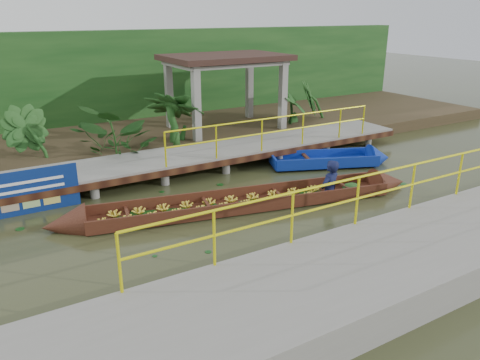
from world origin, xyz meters
TOP-DOWN VIEW (x-y plane):
  - ground at (0.00, 0.00)m, footprint 80.00×80.00m
  - land_strip at (0.00, 7.50)m, footprint 30.00×8.00m
  - far_dock at (0.02, 3.43)m, footprint 16.00×2.06m
  - near_dock at (1.00, -4.20)m, footprint 18.00×2.40m
  - pavilion at (3.00, 6.30)m, footprint 4.40×3.00m
  - foliage_backdrop at (0.00, 10.00)m, footprint 30.00×0.80m
  - vendor_boat at (0.49, 0.05)m, footprint 9.57×2.90m
  - moored_blue_boat at (4.92, 1.37)m, footprint 4.00×2.37m
  - tropical_plants at (0.26, 5.30)m, footprint 14.28×1.28m

SIDE VIEW (x-z plane):
  - ground at x=0.00m, z-range 0.00..0.00m
  - moored_blue_boat at x=4.92m, z-range -0.30..0.63m
  - land_strip at x=0.00m, z-range 0.00..0.45m
  - vendor_boat at x=0.49m, z-range -0.85..1.39m
  - near_dock at x=1.00m, z-range -0.56..1.16m
  - far_dock at x=0.02m, z-range -0.35..1.30m
  - tropical_plants at x=0.26m, z-range 0.45..2.05m
  - foliage_backdrop at x=0.00m, z-range 0.00..4.00m
  - pavilion at x=3.00m, z-range 1.32..4.32m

